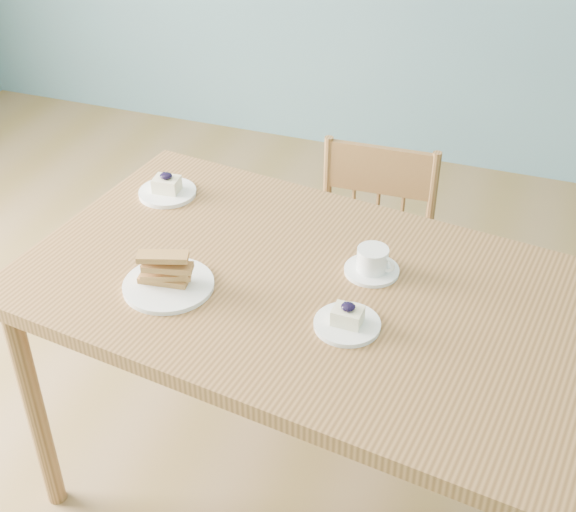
{
  "coord_description": "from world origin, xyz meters",
  "views": [
    {
      "loc": [
        0.72,
        -1.28,
        2.03
      ],
      "look_at": [
        0.16,
        0.29,
        0.85
      ],
      "focal_mm": 50.0,
      "sensor_mm": 36.0,
      "label": 1
    }
  ],
  "objects": [
    {
      "name": "cheesecake_plate_far",
      "position": [
        -0.3,
        0.52,
        0.83
      ],
      "size": [
        0.17,
        0.17,
        0.07
      ],
      "rotation": [
        0.0,
        0.0,
        0.08
      ],
      "color": "white",
      "rests_on": "dining_table"
    },
    {
      "name": "coffee_cup",
      "position": [
        0.37,
        0.35,
        0.84
      ],
      "size": [
        0.14,
        0.14,
        0.07
      ],
      "rotation": [
        0.0,
        0.0,
        -0.26
      ],
      "color": "white",
      "rests_on": "dining_table"
    },
    {
      "name": "biscotti_plate",
      "position": [
        -0.09,
        0.12,
        0.84
      ],
      "size": [
        0.23,
        0.23,
        0.11
      ],
      "rotation": [
        0.0,
        0.0,
        0.17
      ],
      "color": "white",
      "rests_on": "dining_table"
    },
    {
      "name": "room",
      "position": [
        0.0,
        0.0,
        1.35
      ],
      "size": [
        5.01,
        5.01,
        2.71
      ],
      "color": "olive",
      "rests_on": "ground"
    },
    {
      "name": "cheesecake_plate_near",
      "position": [
        0.37,
        0.12,
        0.82
      ],
      "size": [
        0.16,
        0.16,
        0.07
      ],
      "rotation": [
        0.0,
        0.0,
        -0.03
      ],
      "color": "white",
      "rests_on": "dining_table"
    },
    {
      "name": "dining_table",
      "position": [
        0.26,
        0.24,
        0.73
      ],
      "size": [
        1.61,
        1.06,
        0.81
      ],
      "rotation": [
        0.0,
        0.0,
        -0.13
      ],
      "color": "#A36F3D",
      "rests_on": "ground"
    },
    {
      "name": "dining_chair",
      "position": [
        0.25,
        0.84,
        0.43
      ],
      "size": [
        0.4,
        0.38,
        0.85
      ],
      "rotation": [
        0.0,
        0.0,
        0.04
      ],
      "color": "#A36F3D",
      "rests_on": "ground"
    }
  ]
}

